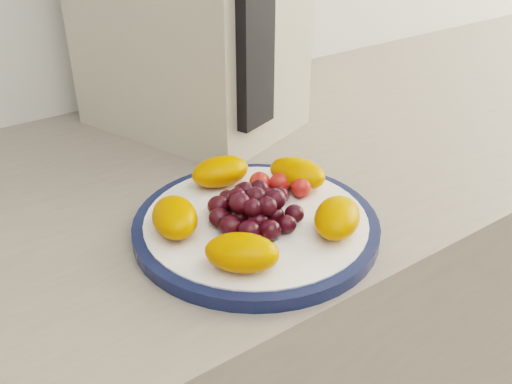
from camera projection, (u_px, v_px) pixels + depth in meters
plate_rim at (256, 225)px, 0.63m from camera, size 0.27×0.27×0.01m
plate_face at (256, 225)px, 0.63m from camera, size 0.24×0.24×0.02m
appliance_body at (188, 3)px, 0.81m from camera, size 0.29×0.35×0.36m
appliance_panel at (254, 21)px, 0.69m from camera, size 0.07×0.04×0.27m
fruit_plate at (257, 203)px, 0.62m from camera, size 0.23×0.22×0.04m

